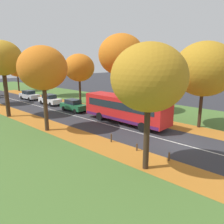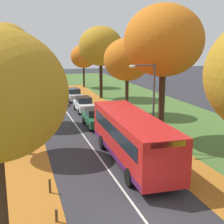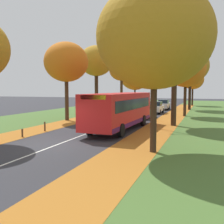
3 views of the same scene
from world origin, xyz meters
name	(u,v)px [view 3 (image 3 of 3)]	position (x,y,z in m)	size (l,w,h in m)	color
ground_plane	(56,145)	(0.00, 0.00, 0.00)	(160.00, 160.00, 0.00)	#2D2D33
grass_verge_left	(75,112)	(-9.20, 20.00, 0.00)	(12.00, 90.00, 0.01)	#476B2D
leaf_litter_left	(86,118)	(-4.60, 14.00, 0.01)	(2.80, 60.00, 0.00)	#B26B23
grass_verge_right	(213,117)	(9.20, 20.00, 0.00)	(12.00, 90.00, 0.01)	#476B2D
leaf_litter_right	(167,121)	(4.60, 14.00, 0.01)	(2.80, 60.00, 0.00)	#B26B23
road_centre_line	(138,114)	(0.00, 20.00, 0.00)	(0.12, 80.00, 0.01)	silver
tree_left_near	(66,62)	(-5.53, 11.16, 6.10)	(4.60, 4.60, 8.20)	#422D1E
tree_left_mid	(96,61)	(-5.74, 19.62, 7.03)	(4.54, 4.54, 9.14)	#382619
tree_left_far	(122,70)	(-5.45, 29.91, 6.59)	(4.28, 4.28, 8.58)	#422D1E
tree_left_distant	(135,77)	(-5.70, 39.94, 5.85)	(6.08, 6.08, 8.59)	black
tree_right_nearest	(155,37)	(5.75, 0.31, 5.98)	(5.98, 5.98, 8.68)	#382619
tree_right_near	(175,42)	(5.59, 10.88, 7.49)	(5.86, 5.86, 10.16)	#382619
tree_right_mid	(186,69)	(5.91, 19.77, 5.68)	(4.80, 4.80, 7.86)	#382619
tree_right_far	(190,66)	(5.86, 30.21, 6.92)	(5.77, 5.77, 9.54)	black
tree_right_distant	(193,80)	(5.77, 41.29, 5.15)	(4.27, 4.27, 7.09)	black
bollard_second	(22,133)	(-3.59, 1.52, 0.29)	(0.12, 0.12, 0.57)	#4C3823
bollard_third	(45,127)	(-3.59, 4.22, 0.37)	(0.12, 0.12, 0.74)	#4C3823
streetlamp_right	(148,84)	(3.67, 8.83, 3.74)	(1.89, 0.28, 6.00)	#47474C
bus	(120,109)	(1.76, 7.01, 1.70)	(2.85, 10.46, 2.98)	red
car_green_lead	(143,111)	(1.56, 15.97, 0.81)	(1.85, 4.23, 1.62)	#1E6038
car_white_following	(156,107)	(1.88, 22.38, 0.81)	(1.79, 4.21, 1.62)	silver
car_silver_third_in_line	(163,105)	(1.90, 29.07, 0.81)	(1.91, 4.26, 1.62)	#B7BABF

